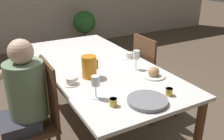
{
  "coord_description": "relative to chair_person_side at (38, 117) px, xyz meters",
  "views": [
    {
      "loc": [
        -0.98,
        -2.09,
        1.68
      ],
      "look_at": [
        0.0,
        -0.31,
        0.83
      ],
      "focal_mm": 40.0,
      "sensor_mm": 36.0,
      "label": 1
    }
  ],
  "objects": [
    {
      "name": "teacup_near_person",
      "position": [
        0.29,
        -0.06,
        0.29
      ],
      "size": [
        0.14,
        0.14,
        0.06
      ],
      "color": "silver",
      "rests_on": "dining_table"
    },
    {
      "name": "person_seated",
      "position": [
        -0.09,
        0.0,
        0.19
      ],
      "size": [
        0.39,
        0.41,
        1.19
      ],
      "rotation": [
        0.0,
        0.0,
        1.57
      ],
      "color": "#33333D",
      "rests_on": "ground_plane"
    },
    {
      "name": "bread_plate",
      "position": [
        0.98,
        -0.26,
        0.29
      ],
      "size": [
        0.21,
        0.21,
        0.1
      ],
      "color": "silver",
      "rests_on": "dining_table"
    },
    {
      "name": "dining_table",
      "position": [
        0.67,
        0.25,
        0.17
      ],
      "size": [
        0.98,
        2.07,
        0.78
      ],
      "color": "silver",
      "rests_on": "ground_plane"
    },
    {
      "name": "potted_plant",
      "position": [
        1.74,
        3.13,
        0.01
      ],
      "size": [
        0.49,
        0.49,
        0.8
      ],
      "color": "#4C4742",
      "rests_on": "ground_plane"
    },
    {
      "name": "wine_glass_juice",
      "position": [
        0.37,
        -0.36,
        0.39
      ],
      "size": [
        0.06,
        0.06,
        0.18
      ],
      "color": "white",
      "rests_on": "dining_table"
    },
    {
      "name": "red_pitcher",
      "position": [
        0.48,
        -0.0,
        0.36
      ],
      "size": [
        0.15,
        0.13,
        0.19
      ],
      "color": "orange",
      "rests_on": "dining_table"
    },
    {
      "name": "jam_jar_amber",
      "position": [
        0.87,
        -0.59,
        0.29
      ],
      "size": [
        0.06,
        0.06,
        0.06
      ],
      "color": "gold",
      "rests_on": "dining_table"
    },
    {
      "name": "ground_plane",
      "position": [
        0.67,
        0.25,
        -0.52
      ],
      "size": [
        20.0,
        20.0,
        0.0
      ],
      "primitive_type": "plane",
      "color": "brown"
    },
    {
      "name": "chair_person_side",
      "position": [
        0.0,
        0.0,
        0.0
      ],
      "size": [
        0.42,
        0.42,
        0.98
      ],
      "rotation": [
        0.0,
        0.0,
        1.57
      ],
      "color": "#51331E",
      "rests_on": "ground_plane"
    },
    {
      "name": "jam_jar_red",
      "position": [
        0.42,
        -0.52,
        0.29
      ],
      "size": [
        0.06,
        0.06,
        0.06
      ],
      "color": "gold",
      "rests_on": "dining_table"
    },
    {
      "name": "chair_opposite",
      "position": [
        1.34,
        0.22,
        0.0
      ],
      "size": [
        0.42,
        0.42,
        0.98
      ],
      "rotation": [
        0.0,
        0.0,
        -1.57
      ],
      "color": "#51331E",
      "rests_on": "ground_plane"
    },
    {
      "name": "teacup_across",
      "position": [
        1.05,
        0.25,
        0.29
      ],
      "size": [
        0.14,
        0.14,
        0.06
      ],
      "color": "silver",
      "rests_on": "dining_table"
    },
    {
      "name": "wine_glass_water",
      "position": [
        0.93,
        -0.05,
        0.4
      ],
      "size": [
        0.06,
        0.06,
        0.19
      ],
      "color": "white",
      "rests_on": "dining_table"
    },
    {
      "name": "serving_tray",
      "position": [
        0.66,
        -0.6,
        0.28
      ],
      "size": [
        0.29,
        0.29,
        0.03
      ],
      "color": "gray",
      "rests_on": "dining_table"
    }
  ]
}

